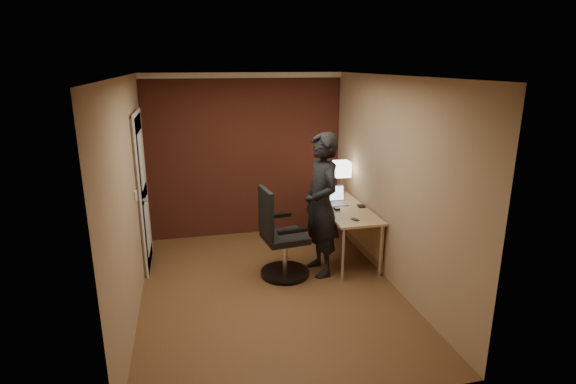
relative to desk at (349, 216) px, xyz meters
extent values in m
plane|color=brown|center=(-1.25, -0.73, -0.60)|extent=(4.00, 4.00, 0.00)
plane|color=white|center=(-1.25, -0.73, 1.90)|extent=(4.00, 4.00, 0.00)
plane|color=tan|center=(-1.25, 1.27, 0.65)|extent=(3.00, 0.00, 3.00)
plane|color=tan|center=(-1.25, -2.73, 0.65)|extent=(3.00, 0.00, 3.00)
plane|color=tan|center=(-2.75, -0.73, 0.65)|extent=(0.00, 4.00, 4.00)
plane|color=tan|center=(0.25, -0.73, 0.65)|extent=(0.00, 4.00, 4.00)
cube|color=brown|center=(-1.25, 1.24, 0.65)|extent=(2.98, 0.06, 2.50)
cube|color=silver|center=(-1.25, 1.23, 1.86)|extent=(3.00, 0.08, 0.08)
cube|color=silver|center=(-1.25, -2.69, 1.86)|extent=(3.00, 0.08, 0.08)
cube|color=silver|center=(-2.71, -0.73, 1.86)|extent=(0.08, 4.00, 0.08)
cube|color=silver|center=(0.21, -0.73, 1.86)|extent=(0.08, 4.00, 0.08)
cube|color=silver|center=(-2.73, 0.37, 0.40)|extent=(0.05, 0.82, 2.02)
cube|color=silver|center=(-2.71, 0.37, 0.40)|extent=(0.02, 0.92, 2.12)
cylinder|color=silver|center=(-2.68, 0.04, 0.40)|extent=(0.05, 0.05, 0.05)
cube|color=silver|center=(-2.74, -0.28, 0.55)|extent=(0.02, 0.08, 0.12)
cube|color=#D7AF7C|center=(-0.07, 0.00, 0.11)|extent=(0.60, 1.50, 0.03)
cube|color=#D7AF7C|center=(0.21, 0.00, -0.17)|extent=(0.02, 1.38, 0.54)
cylinder|color=silver|center=(-0.32, -0.69, -0.25)|extent=(0.04, 0.04, 0.70)
cylinder|color=silver|center=(-0.32, 0.69, -0.25)|extent=(0.04, 0.04, 0.70)
cylinder|color=silver|center=(0.18, -0.69, -0.25)|extent=(0.04, 0.04, 0.70)
cylinder|color=silver|center=(0.18, 0.69, -0.25)|extent=(0.04, 0.04, 0.70)
cube|color=silver|center=(0.05, 0.48, 0.14)|extent=(0.11, 0.11, 0.01)
cylinder|color=silver|center=(0.05, 0.48, 0.29)|extent=(0.01, 0.01, 0.30)
cube|color=white|center=(0.05, 0.48, 0.55)|extent=(0.22, 0.22, 0.22)
cube|color=silver|center=(-0.15, 0.17, 0.14)|extent=(0.34, 0.24, 0.01)
cube|color=silver|center=(-0.14, 0.28, 0.25)|extent=(0.33, 0.07, 0.22)
cube|color=#B2CCF2|center=(-0.14, 0.27, 0.25)|extent=(0.30, 0.05, 0.19)
cube|color=gray|center=(-0.15, 0.16, 0.14)|extent=(0.28, 0.14, 0.00)
cube|color=black|center=(-0.21, -0.08, 0.14)|extent=(0.07, 0.10, 0.03)
cube|color=black|center=(-0.12, -0.52, 0.13)|extent=(0.09, 0.13, 0.01)
cube|color=black|center=(0.16, -0.04, 0.14)|extent=(0.10, 0.12, 0.02)
cylinder|color=black|center=(-0.99, -0.39, -0.56)|extent=(0.62, 0.62, 0.03)
cylinder|color=silver|center=(-0.99, -0.39, -0.32)|extent=(0.07, 0.07, 0.47)
cube|color=black|center=(-0.99, -0.39, -0.08)|extent=(0.57, 0.57, 0.08)
cube|color=black|center=(-1.24, -0.42, 0.27)|extent=(0.12, 0.47, 0.61)
cube|color=black|center=(-1.03, -0.10, 0.11)|extent=(0.38, 0.10, 0.04)
cube|color=black|center=(-0.96, -0.68, 0.11)|extent=(0.38, 0.10, 0.04)
imported|color=black|center=(-0.52, -0.39, 0.31)|extent=(0.52, 0.72, 1.83)
camera|label=1|loc=(-2.14, -5.53, 2.04)|focal=28.00mm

